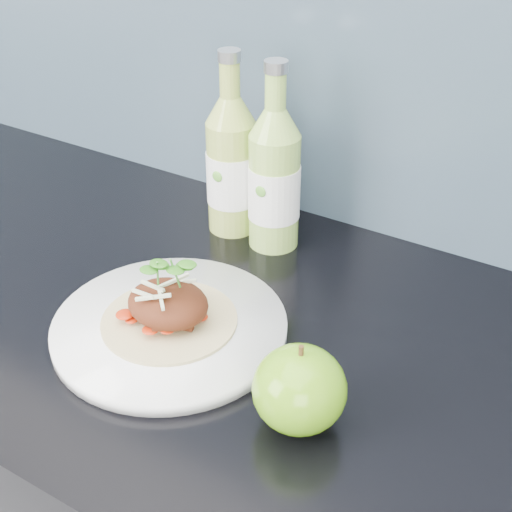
# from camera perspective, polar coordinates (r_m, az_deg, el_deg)

# --- Properties ---
(dinner_plate) EXTENTS (0.29, 0.29, 0.02)m
(dinner_plate) POSITION_cam_1_polar(r_m,az_deg,el_deg) (0.83, -6.90, -5.68)
(dinner_plate) COLOR white
(dinner_plate) RESTS_ON kitchen_counter
(pork_taco) EXTENTS (0.16, 0.16, 0.10)m
(pork_taco) POSITION_cam_1_polar(r_m,az_deg,el_deg) (0.81, -7.07, -3.65)
(pork_taco) COLOR tan
(pork_taco) RESTS_ON dinner_plate
(green_apple) EXTENTS (0.10, 0.10, 0.10)m
(green_apple) POSITION_cam_1_polar(r_m,az_deg,el_deg) (0.70, 3.49, -10.59)
(green_apple) COLOR #37850E
(green_apple) RESTS_ON kitchen_counter
(cider_bottle_left) EXTENTS (0.08, 0.08, 0.26)m
(cider_bottle_left) POSITION_cam_1_polar(r_m,az_deg,el_deg) (0.99, -1.98, 7.26)
(cider_bottle_left) COLOR #9EB24A
(cider_bottle_left) RESTS_ON kitchen_counter
(cider_bottle_right) EXTENTS (0.08, 0.08, 0.26)m
(cider_bottle_right) POSITION_cam_1_polar(r_m,az_deg,el_deg) (0.95, 1.47, 6.13)
(cider_bottle_right) COLOR #96C251
(cider_bottle_right) RESTS_ON kitchen_counter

